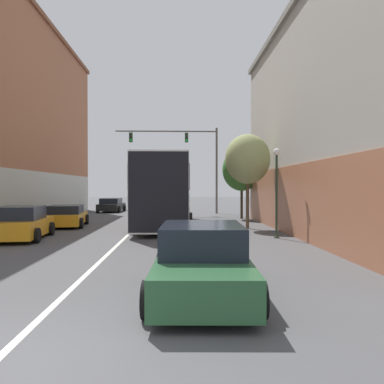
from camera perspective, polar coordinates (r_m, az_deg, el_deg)
The scene contains 10 objects.
lane_center_line at distance 20.20m, azimuth -8.74°, elevation -5.54°, with size 0.14×42.92×0.01m.
bus at distance 21.45m, azimuth -4.16°, elevation 0.48°, with size 3.04×11.53×3.79m.
hatchback_foreground at distance 7.74m, azimuth 1.56°, elevation -10.66°, with size 2.21×4.19×1.44m.
parked_car_left_near at distance 22.13m, azimuth -18.69°, elevation -3.53°, with size 2.52×4.14×1.20m.
parked_car_left_mid at distance 34.51m, azimuth -12.18°, elevation -1.98°, with size 2.18×4.24×1.23m.
parked_car_left_far at distance 17.43m, azimuth -24.69°, elevation -4.41°, with size 2.43×4.11×1.41m.
traffic_signal_gantry at distance 31.55m, azimuth -0.64°, elevation 6.18°, with size 8.55×0.36×7.20m.
street_lamp at distance 16.60m, azimuth 12.76°, elevation 0.67°, with size 0.30×0.30×3.89m.
street_tree_near at distance 20.23m, azimuth 8.46°, elevation 4.95°, with size 2.41×2.17×5.04m.
street_tree_far at distance 26.60m, azimuth 7.58°, elevation 3.38°, with size 2.72×2.45×4.94m.
Camera 1 is at (2.32, -4.49, 2.20)m, focal length 35.00 mm.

